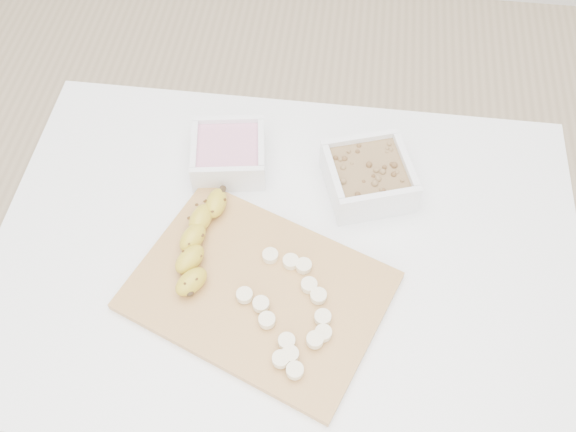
# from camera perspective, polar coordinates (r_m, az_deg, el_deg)

# --- Properties ---
(ground) EXTENTS (3.50, 3.50, 0.00)m
(ground) POSITION_cam_1_polar(r_m,az_deg,el_deg) (1.78, -0.12, -15.68)
(ground) COLOR #C6AD89
(ground) RESTS_ON ground
(table) EXTENTS (1.00, 0.70, 0.75)m
(table) POSITION_cam_1_polar(r_m,az_deg,el_deg) (1.17, -0.18, -5.49)
(table) COLOR white
(table) RESTS_ON ground
(bowl_yogurt) EXTENTS (0.15, 0.15, 0.06)m
(bowl_yogurt) POSITION_cam_1_polar(r_m,az_deg,el_deg) (1.18, -5.30, 5.58)
(bowl_yogurt) COLOR white
(bowl_yogurt) RESTS_ON table
(bowl_granola) EXTENTS (0.18, 0.18, 0.07)m
(bowl_granola) POSITION_cam_1_polar(r_m,az_deg,el_deg) (1.15, 7.15, 3.54)
(bowl_granola) COLOR white
(bowl_granola) RESTS_ON table
(cutting_board) EXTENTS (0.47, 0.40, 0.01)m
(cutting_board) POSITION_cam_1_polar(r_m,az_deg,el_deg) (1.05, -2.62, -6.65)
(cutting_board) COLOR tan
(cutting_board) RESTS_ON table
(banana) EXTENTS (0.11, 0.21, 0.04)m
(banana) POSITION_cam_1_polar(r_m,az_deg,el_deg) (1.07, -7.89, -2.37)
(banana) COLOR gold
(banana) RESTS_ON cutting_board
(banana_slices) EXTENTS (0.16, 0.22, 0.02)m
(banana_slices) POSITION_cam_1_polar(r_m,az_deg,el_deg) (1.01, 0.34, -8.53)
(banana_slices) COLOR #FBEBBF
(banana_slices) RESTS_ON cutting_board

